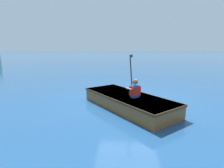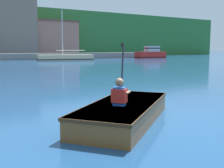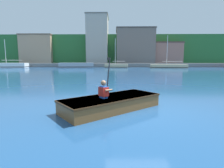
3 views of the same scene
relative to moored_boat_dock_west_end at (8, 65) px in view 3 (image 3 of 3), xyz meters
The scene contains 13 objects.
ground_plane 41.05m from the moored_boat_dock_west_end, 53.31° to the right, with size 300.00×300.00×0.00m, color navy.
shoreline_ridge 35.52m from the moored_boat_dock_west_end, 45.96° to the left, with size 120.00×20.00×9.36m.
waterfront_warehouse_left 19.38m from the moored_boat_dock_west_end, 90.83° to the left, with size 10.05×10.55×9.39m.
waterfront_office_block_center 26.19m from the moored_boat_dock_west_end, 43.43° to the left, with size 6.53×9.56×15.03m.
waterfront_apartment_right 34.44m from the moored_boat_dock_west_end, 29.47° to the left, with size 11.34×9.89×10.95m.
waterfront_tower_far 42.55m from the moored_boat_dock_west_end, 25.48° to the left, with size 10.53×11.46×6.91m.
marina_dock 24.80m from the moored_boat_dock_west_end, ahead, with size 56.95×2.40×0.90m.
moored_boat_dock_west_end is the anchor object (origin of this frame).
moored_boat_dock_west_inner 15.20m from the moored_boat_dock_west_end, ahead, with size 7.72×3.42×1.06m.
moored_boat_dock_center_near 23.96m from the moored_boat_dock_west_end, ahead, with size 5.19×2.30×6.29m.
moored_boat_dock_center_far 34.96m from the moored_boat_dock_west_end, ahead, with size 7.81×3.77×6.74m.
rowboat_foreground 40.42m from the moored_boat_dock_west_end, 54.32° to the right, with size 3.39×3.09×0.43m.
person_paddler 40.44m from the moored_boat_dock_west_end, 54.84° to the right, with size 0.46×0.46×1.27m.
Camera 3 is at (-0.89, -5.54, 1.61)m, focal length 28.00 mm.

